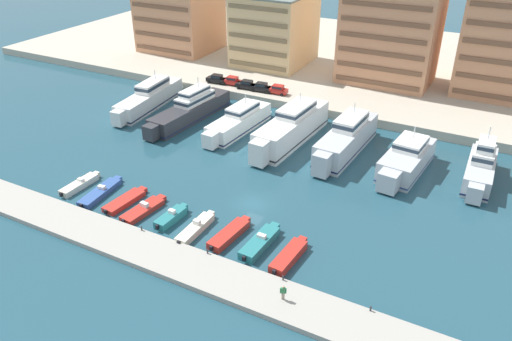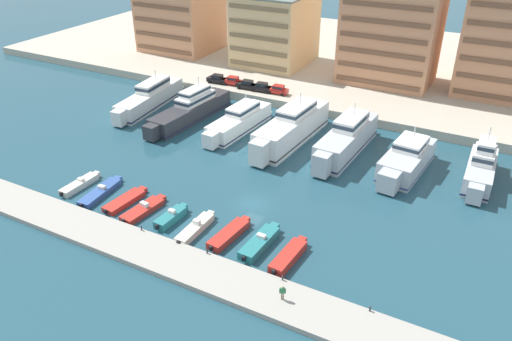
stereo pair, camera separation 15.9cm
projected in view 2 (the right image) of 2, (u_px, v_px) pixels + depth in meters
ground_plane at (253, 204)px, 67.16m from camera, size 400.00×400.00×0.00m
quay_promenade at (386, 64)px, 118.18m from camera, size 180.00×70.00×1.66m
pier_dock at (189, 266)px, 55.56m from camera, size 120.00×5.62×0.64m
yacht_white_far_left at (150, 97)px, 96.16m from camera, size 5.60×21.25×6.64m
yacht_charcoal_left at (191, 109)px, 90.90m from camera, size 5.61×22.16×7.33m
yacht_white_mid_left at (239, 121)px, 86.77m from camera, size 5.11×18.05×6.14m
yacht_white_center_left at (291, 128)px, 82.66m from camera, size 5.90×22.12×7.71m
yacht_silver_center at (346, 139)px, 79.19m from camera, size 5.30×20.11×7.57m
yacht_silver_center_right at (406, 160)px, 73.98m from camera, size 6.24×16.22×6.58m
yacht_silver_mid_right at (481, 168)px, 71.47m from camera, size 3.94×14.73×7.88m
motorboat_cream_far_left at (80, 184)px, 70.82m from camera, size 1.72×7.09×1.26m
motorboat_blue_left at (101, 192)px, 69.12m from camera, size 2.55×8.44×1.20m
motorboat_red_mid_left at (125, 200)px, 67.26m from camera, size 2.54×7.36×0.80m
motorboat_red_center_left at (143, 209)px, 65.34m from camera, size 2.72×7.46×1.31m
motorboat_teal_center at (171, 217)px, 63.57m from camera, size 1.85×5.85×1.52m
motorboat_cream_center_right at (196, 228)px, 61.60m from camera, size 1.62×7.49×1.48m
motorboat_red_mid_right at (229, 234)px, 60.55m from camera, size 2.48×7.60×0.95m
motorboat_teal_right at (260, 242)px, 59.01m from camera, size 2.27×7.79×1.48m
motorboat_red_far_right at (289, 256)px, 56.78m from camera, size 2.18×7.29×1.08m
car_black_far_left at (217, 78)px, 103.70m from camera, size 4.24×2.21×1.80m
car_red_left at (233, 80)px, 102.62m from camera, size 4.19×2.11×1.80m
car_black_mid_left at (247, 84)px, 100.61m from camera, size 4.20×2.14×1.80m
car_black_center_left at (261, 87)px, 99.35m from camera, size 4.23×2.20×1.80m
car_red_center at (278, 89)px, 98.11m from camera, size 4.17×2.06×1.80m
apartment_block_far_left at (180, 7)px, 121.47m from camera, size 17.66×15.67×22.35m
apartment_block_left at (275, 28)px, 112.86m from camera, size 15.42×17.40×17.69m
apartment_block_mid_left at (393, 21)px, 99.62m from camera, size 18.76×13.96×26.40m
apartment_block_center_left at (511, 41)px, 95.22m from camera, size 17.00×17.47×21.80m
pedestrian_near_edge at (283, 291)px, 50.18m from camera, size 0.63×0.40×1.74m
bollard_west at (141, 228)px, 60.80m from camera, size 0.20×0.20×0.61m
bollard_west_mid at (207, 251)px, 56.90m from camera, size 0.20×0.20×0.61m
bollard_east_mid at (283, 278)px, 53.01m from camera, size 0.20×0.20×0.61m
bollard_east at (370, 308)px, 49.12m from camera, size 0.20×0.20×0.61m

